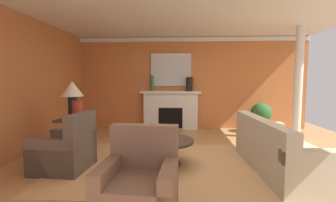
% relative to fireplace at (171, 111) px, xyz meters
% --- Properties ---
extents(ground_plane, '(8.38, 8.38, 0.00)m').
position_rel_fireplace_xyz_m(ground_plane, '(0.48, -2.77, -0.54)').
color(ground_plane, tan).
extents(wall_fireplace, '(7.05, 0.12, 2.75)m').
position_rel_fireplace_xyz_m(wall_fireplace, '(0.48, 0.21, 0.83)').
color(wall_fireplace, '#CC723D').
rests_on(wall_fireplace, ground_plane).
extents(wall_window, '(0.12, 6.44, 2.75)m').
position_rel_fireplace_xyz_m(wall_window, '(-2.81, -2.47, 0.83)').
color(wall_window, '#CC723D').
rests_on(wall_window, ground_plane).
extents(ceiling_panel, '(7.05, 6.44, 0.06)m').
position_rel_fireplace_xyz_m(ceiling_panel, '(0.48, -2.47, 2.23)').
color(ceiling_panel, white).
extents(crown_moulding, '(7.05, 0.08, 0.12)m').
position_rel_fireplace_xyz_m(crown_moulding, '(0.48, 0.13, 2.12)').
color(crown_moulding, white).
extents(area_rug, '(3.67, 2.63, 0.01)m').
position_rel_fireplace_xyz_m(area_rug, '(0.02, -3.05, -0.53)').
color(area_rug, tan).
rests_on(area_rug, ground_plane).
extents(fireplace, '(1.80, 0.35, 1.14)m').
position_rel_fireplace_xyz_m(fireplace, '(0.00, 0.00, 0.00)').
color(fireplace, white).
rests_on(fireplace, ground_plane).
extents(mantel_mirror, '(1.20, 0.04, 0.97)m').
position_rel_fireplace_xyz_m(mantel_mirror, '(0.00, 0.12, 1.23)').
color(mantel_mirror, silver).
extents(sofa, '(0.99, 2.14, 0.85)m').
position_rel_fireplace_xyz_m(sofa, '(1.89, -3.20, -0.24)').
color(sofa, '#BCB299').
rests_on(sofa, ground_plane).
extents(armchair_near_window, '(0.85, 0.85, 0.95)m').
position_rel_fireplace_xyz_m(armchair_near_window, '(-1.59, -3.35, -0.23)').
color(armchair_near_window, brown).
rests_on(armchair_near_window, ground_plane).
extents(armchair_facing_fireplace, '(0.85, 0.85, 0.95)m').
position_rel_fireplace_xyz_m(armchair_facing_fireplace, '(-0.16, -4.59, -0.23)').
color(armchair_facing_fireplace, brown).
rests_on(armchair_facing_fireplace, ground_plane).
extents(coffee_table, '(1.00, 1.00, 0.45)m').
position_rel_fireplace_xyz_m(coffee_table, '(0.02, -3.05, -0.21)').
color(coffee_table, '#3D2D1E').
rests_on(coffee_table, ground_plane).
extents(side_table, '(0.56, 0.56, 0.70)m').
position_rel_fireplace_xyz_m(side_table, '(-1.86, -2.44, -0.14)').
color(side_table, '#3D2D1E').
rests_on(side_table, ground_plane).
extents(table_lamp, '(0.44, 0.44, 0.75)m').
position_rel_fireplace_xyz_m(table_lamp, '(-1.86, -2.44, 0.68)').
color(table_lamp, black).
rests_on(table_lamp, side_table).
extents(vase_mantel_left, '(0.10, 0.10, 0.47)m').
position_rel_fireplace_xyz_m(vase_mantel_left, '(-0.55, -0.05, 0.83)').
color(vase_mantel_left, '#33703D').
rests_on(vase_mantel_left, fireplace).
extents(vase_on_side_table, '(0.20, 0.20, 0.37)m').
position_rel_fireplace_xyz_m(vase_on_side_table, '(-1.71, -2.56, 0.35)').
color(vase_on_side_table, '#9E3328').
rests_on(vase_on_side_table, side_table).
extents(vase_mantel_right, '(0.20, 0.20, 0.42)m').
position_rel_fireplace_xyz_m(vase_mantel_right, '(0.55, -0.05, 0.81)').
color(vase_mantel_right, black).
rests_on(vase_mantel_right, fireplace).
extents(book_red_cover, '(0.22, 0.19, 0.03)m').
position_rel_fireplace_xyz_m(book_red_cover, '(0.15, -3.14, -0.07)').
color(book_red_cover, tan).
rests_on(book_red_cover, coffee_table).
extents(book_art_folio, '(0.21, 0.19, 0.05)m').
position_rel_fireplace_xyz_m(book_art_folio, '(-0.12, -3.22, -0.03)').
color(book_art_folio, maroon).
rests_on(book_art_folio, coffee_table).
extents(book_small_novel, '(0.20, 0.16, 0.05)m').
position_rel_fireplace_xyz_m(book_small_novel, '(0.04, -2.96, 0.02)').
color(book_small_novel, maroon).
rests_on(book_small_novel, coffee_table).
extents(potted_plant, '(0.56, 0.56, 0.83)m').
position_rel_fireplace_xyz_m(potted_plant, '(2.54, -0.35, -0.05)').
color(potted_plant, '#BCB29E').
rests_on(potted_plant, ground_plane).
extents(column_white, '(0.20, 0.20, 2.75)m').
position_rel_fireplace_xyz_m(column_white, '(3.13, -1.15, 0.83)').
color(column_white, white).
rests_on(column_white, ground_plane).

